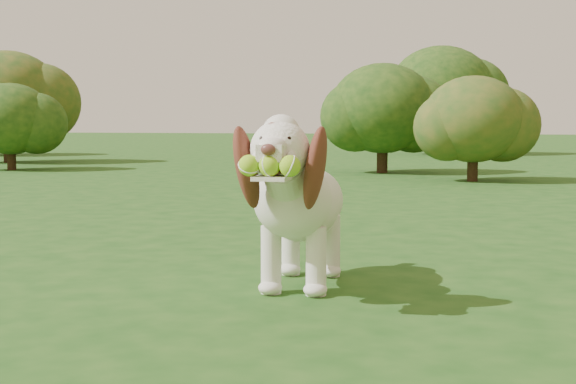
# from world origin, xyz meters

# --- Properties ---
(ground) EXTENTS (80.00, 80.00, 0.00)m
(ground) POSITION_xyz_m (0.00, 0.00, 0.00)
(ground) COLOR #184513
(ground) RESTS_ON ground
(dog) EXTENTS (0.39, 1.09, 0.71)m
(dog) POSITION_xyz_m (0.36, 0.52, 0.38)
(dog) COLOR white
(dog) RESTS_ON ground
(shrub_a) EXTENTS (1.17, 1.17, 1.21)m
(shrub_a) POSITION_xyz_m (-5.45, 7.20, 0.71)
(shrub_a) COLOR #382314
(shrub_a) RESTS_ON ground
(shrub_e) EXTENTS (1.77, 1.77, 1.83)m
(shrub_e) POSITION_xyz_m (-6.68, 8.98, 1.08)
(shrub_e) COLOR #382314
(shrub_e) RESTS_ON ground
(shrub_c) EXTENTS (1.15, 1.15, 1.20)m
(shrub_c) POSITION_xyz_m (0.85, 6.69, 0.70)
(shrub_c) COLOR #382314
(shrub_c) RESTS_ON ground
(shrub_b) EXTENTS (1.39, 1.39, 1.44)m
(shrub_b) POSITION_xyz_m (-0.35, 7.92, 0.85)
(shrub_b) COLOR #382314
(shrub_b) RESTS_ON ground
(shrub_i) EXTENTS (2.13, 2.13, 2.21)m
(shrub_i) POSITION_xyz_m (-0.04, 14.07, 1.30)
(shrub_i) COLOR #382314
(shrub_i) RESTS_ON ground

